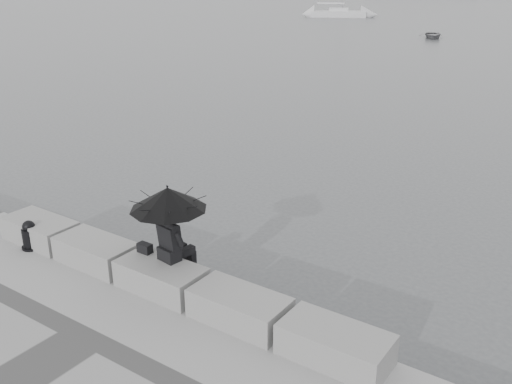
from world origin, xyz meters
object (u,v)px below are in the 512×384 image
Objects in this scene: seated_person at (168,205)px; dinghy at (433,35)px; mooring_bollard at (30,237)px; sailboat_left at (339,13)px.

seated_person is 0.43× the size of dinghy.
seated_person is at bearing 9.95° from mooring_bollard.
seated_person reaches higher than mooring_bollard.
seated_person is 72.47m from sailboat_left.
dinghy is at bearing -71.27° from sailboat_left.
seated_person is 2.27× the size of mooring_bollard.
sailboat_left is at bearing 109.27° from dinghy.
mooring_bollard is 0.05× the size of sailboat_left.
mooring_bollard is 71.68m from sailboat_left.
sailboat_left is 26.61m from dinghy.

